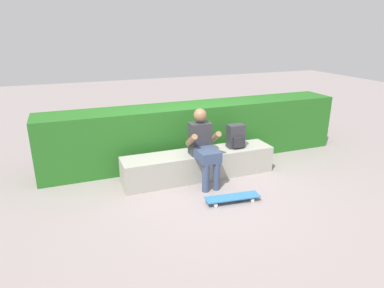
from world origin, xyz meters
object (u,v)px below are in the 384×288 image
Objects in this scene: person_skater at (203,145)px; skateboard_near_person at (232,197)px; bench_main at (199,164)px; backpack_on_bench at (236,136)px.

skateboard_near_person is (0.14, -0.77, -0.57)m from person_skater.
skateboard_near_person is at bearing -83.12° from bench_main.
bench_main is at bearing 85.28° from person_skater.
bench_main is at bearing 96.88° from skateboard_near_person.
skateboard_near_person is at bearing -79.84° from person_skater.
backpack_on_bench reaches higher than bench_main.
backpack_on_bench is (0.69, 0.21, -0.01)m from person_skater.
person_skater is 1.47× the size of skateboard_near_person.
bench_main is at bearing 179.19° from backpack_on_bench.
bench_main is 3.14× the size of skateboard_near_person.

